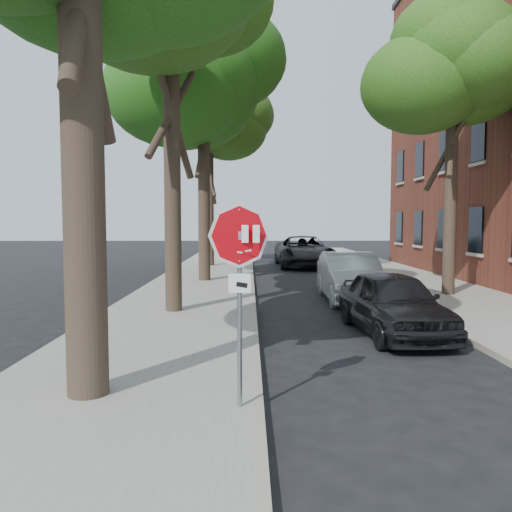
{
  "coord_description": "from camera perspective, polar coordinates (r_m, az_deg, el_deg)",
  "views": [
    {
      "loc": [
        -0.58,
        -6.27,
        2.49
      ],
      "look_at": [
        -0.49,
        0.14,
        2.05
      ],
      "focal_mm": 35.0,
      "sensor_mm": 36.0,
      "label": 1
    }
  ],
  "objects": [
    {
      "name": "car_b",
      "position": [
        15.95,
        10.72,
        -2.37
      ],
      "size": [
        1.71,
        4.65,
        1.52
      ],
      "primitive_type": "imported",
      "rotation": [
        0.0,
        0.0,
        -0.02
      ],
      "color": "#B0B3B8",
      "rests_on": "ground"
    },
    {
      "name": "stop_sign",
      "position": [
        6.27,
        -1.9,
        -1.03
      ],
      "size": [
        0.76,
        0.34,
        2.61
      ],
      "color": "gray",
      "rests_on": "sidewalk_left"
    },
    {
      "name": "tree_mid_a",
      "position": [
        14.47,
        -9.75,
        24.56
      ],
      "size": [
        5.59,
        5.19,
        9.84
      ],
      "color": "black",
      "rests_on": "sidewalk_left"
    },
    {
      "name": "sidewalk_right",
      "position": [
        19.57,
        18.89,
        -3.42
      ],
      "size": [
        4.0,
        55.0,
        0.12
      ],
      "primitive_type": "cube",
      "color": "gray",
      "rests_on": "ground"
    },
    {
      "name": "car_d",
      "position": [
        27.67,
        5.45,
        0.52
      ],
      "size": [
        2.96,
        6.22,
        1.71
      ],
      "primitive_type": "imported",
      "rotation": [
        0.0,
        0.0,
        0.02
      ],
      "color": "black",
      "rests_on": "ground"
    },
    {
      "name": "car_a",
      "position": [
        11.45,
        15.39,
        -5.19
      ],
      "size": [
        1.95,
        4.24,
        1.41
      ],
      "primitive_type": "imported",
      "rotation": [
        0.0,
        0.0,
        0.07
      ],
      "color": "black",
      "rests_on": "ground"
    },
    {
      "name": "curb_right",
      "position": [
        18.98,
        13.05,
        -3.52
      ],
      "size": [
        0.12,
        55.0,
        0.13
      ],
      "primitive_type": "cube",
      "color": "#9E9384",
      "rests_on": "ground"
    },
    {
      "name": "curb_left",
      "position": [
        18.43,
        -0.39,
        -3.64
      ],
      "size": [
        0.12,
        55.0,
        0.13
      ],
      "primitive_type": "cube",
      "color": "#9E9384",
      "rests_on": "ground"
    },
    {
      "name": "tree_right",
      "position": [
        18.26,
        21.45,
        18.64
      ],
      "size": [
        5.29,
        4.91,
        9.33
      ],
      "color": "black",
      "rests_on": "sidewalk_right"
    },
    {
      "name": "tree_mid_b",
      "position": [
        21.2,
        -6.09,
        18.95
      ],
      "size": [
        5.88,
        5.46,
        10.36
      ],
      "color": "black",
      "rests_on": "sidewalk_left"
    },
    {
      "name": "tree_far",
      "position": [
        27.87,
        -5.34,
        13.66
      ],
      "size": [
        5.29,
        4.91,
        9.33
      ],
      "color": "black",
      "rests_on": "sidewalk_left"
    },
    {
      "name": "ground",
      "position": [
        6.77,
        4.37,
        -17.67
      ],
      "size": [
        120.0,
        120.0,
        0.0
      ],
      "primitive_type": "plane",
      "color": "black",
      "rests_on": "ground"
    },
    {
      "name": "sidewalk_left",
      "position": [
        18.53,
        -6.75,
        -3.64
      ],
      "size": [
        4.0,
        55.0,
        0.12
      ],
      "primitive_type": "cube",
      "color": "gray",
      "rests_on": "ground"
    }
  ]
}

